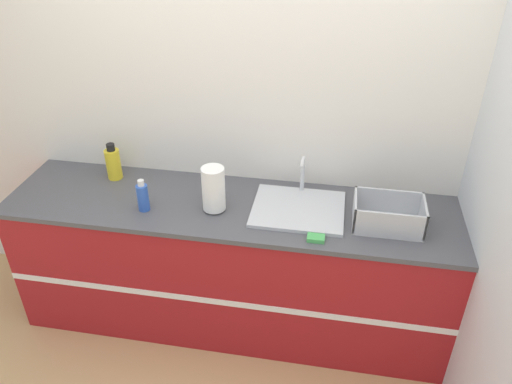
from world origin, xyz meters
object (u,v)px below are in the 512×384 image
(paper_towel_roll, at_px, (214,189))
(dish_rack, at_px, (388,217))
(bottle_yellow, at_px, (113,163))
(sink, at_px, (298,208))
(bottle_blue, at_px, (143,197))

(paper_towel_roll, relative_size, dish_rack, 0.72)
(paper_towel_roll, distance_m, dish_rack, 0.95)
(dish_rack, bearing_deg, bottle_yellow, 172.32)
(paper_towel_roll, height_order, dish_rack, paper_towel_roll)
(sink, xyz_separation_m, paper_towel_roll, (-0.46, -0.08, 0.12))
(sink, distance_m, bottle_yellow, 1.17)
(bottle_yellow, relative_size, bottle_blue, 1.22)
(dish_rack, height_order, bottle_blue, bottle_blue)
(sink, height_order, bottle_blue, sink)
(dish_rack, bearing_deg, sink, 172.50)
(paper_towel_roll, distance_m, bottle_blue, 0.40)
(paper_towel_roll, xyz_separation_m, bottle_blue, (-0.39, -0.07, -0.05))
(dish_rack, bearing_deg, paper_towel_roll, -179.11)
(paper_towel_roll, bearing_deg, sink, 9.56)
(paper_towel_roll, bearing_deg, bottle_blue, -170.13)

